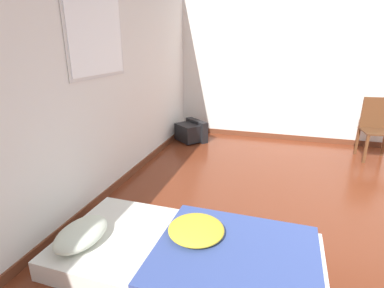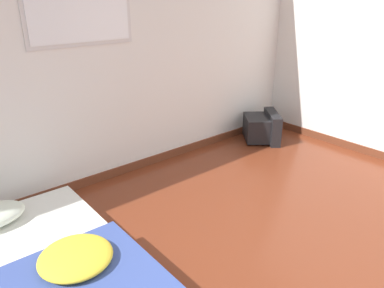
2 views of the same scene
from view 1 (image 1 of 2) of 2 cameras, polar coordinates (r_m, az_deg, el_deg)
ground_plane at (r=3.20m, az=31.78°, el=-16.26°), size 20.00×20.00×0.00m
wall_back at (r=3.20m, az=-19.50°, el=10.55°), size 8.31×0.08×2.60m
wall_right at (r=5.64m, az=26.85°, el=12.72°), size 0.08×7.92×2.60m
mattress_bed at (r=2.51m, az=-1.05°, el=-20.12°), size 1.07×2.09×0.31m
crt_tv at (r=5.36m, az=-0.15°, el=2.39°), size 0.62×0.63×0.37m
wooden_chair at (r=5.30m, az=31.73°, el=3.27°), size 0.48×0.48×0.91m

